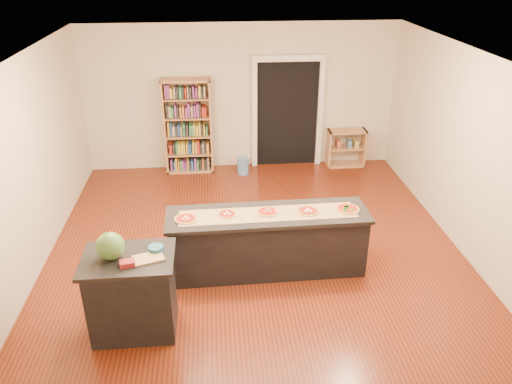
{
  "coord_description": "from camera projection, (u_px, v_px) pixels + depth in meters",
  "views": [
    {
      "loc": [
        -0.53,
        -5.9,
        4.03
      ],
      "look_at": [
        0.0,
        0.2,
        1.0
      ],
      "focal_mm": 35.0,
      "sensor_mm": 36.0,
      "label": 1
    }
  ],
  "objects": [
    {
      "name": "doorway",
      "position": [
        287.0,
        107.0,
        9.73
      ],
      "size": [
        1.4,
        0.09,
        2.21
      ],
      "color": "black",
      "rests_on": "room"
    },
    {
      "name": "room",
      "position": [
        257.0,
        171.0,
        6.48
      ],
      "size": [
        6.0,
        7.0,
        2.8
      ],
      "color": "beige",
      "rests_on": "ground"
    },
    {
      "name": "pizza_c",
      "position": [
        268.0,
        212.0,
        6.55
      ],
      "size": [
        0.27,
        0.27,
        0.02
      ],
      "color": "#B08843",
      "rests_on": "kitchen_island"
    },
    {
      "name": "pizza_e",
      "position": [
        347.0,
        209.0,
        6.62
      ],
      "size": [
        0.31,
        0.31,
        0.02
      ],
      "color": "#B08843",
      "rests_on": "kitchen_island"
    },
    {
      "name": "package_red",
      "position": [
        127.0,
        263.0,
        5.26
      ],
      "size": [
        0.18,
        0.14,
        0.06
      ],
      "primitive_type": "cube",
      "rotation": [
        0.0,
        0.0,
        0.21
      ],
      "color": "maroon",
      "rests_on": "side_counter"
    },
    {
      "name": "pizza_d",
      "position": [
        308.0,
        211.0,
        6.57
      ],
      "size": [
        0.3,
        0.3,
        0.02
      ],
      "color": "#B08843",
      "rests_on": "kitchen_island"
    },
    {
      "name": "pizza_b",
      "position": [
        227.0,
        214.0,
        6.5
      ],
      "size": [
        0.26,
        0.26,
        0.02
      ],
      "color": "#B08843",
      "rests_on": "kitchen_island"
    },
    {
      "name": "waste_bin",
      "position": [
        243.0,
        166.0,
        9.75
      ],
      "size": [
        0.23,
        0.23,
        0.33
      ],
      "primitive_type": "cylinder",
      "color": "#557FBF",
      "rests_on": "ground"
    },
    {
      "name": "low_shelf",
      "position": [
        346.0,
        148.0,
        10.03
      ],
      "size": [
        0.76,
        0.32,
        0.76
      ],
      "primitive_type": "cube",
      "color": "tan",
      "rests_on": "ground"
    },
    {
      "name": "bookshelf",
      "position": [
        188.0,
        127.0,
        9.54
      ],
      "size": [
        0.92,
        0.33,
        1.84
      ],
      "primitive_type": "cube",
      "color": "tan",
      "rests_on": "ground"
    },
    {
      "name": "watermelon",
      "position": [
        110.0,
        246.0,
        5.33
      ],
      "size": [
        0.31,
        0.31,
        0.31
      ],
      "primitive_type": "sphere",
      "color": "#144214",
      "rests_on": "side_counter"
    },
    {
      "name": "kitchen_island",
      "position": [
        268.0,
        242.0,
        6.73
      ],
      "size": [
        2.67,
        0.72,
        0.88
      ],
      "rotation": [
        0.0,
        0.0,
        0.02
      ],
      "color": "black",
      "rests_on": "ground"
    },
    {
      "name": "side_counter",
      "position": [
        132.0,
        294.0,
        5.63
      ],
      "size": [
        1.0,
        0.73,
        0.99
      ],
      "rotation": [
        0.0,
        0.0,
        0.01
      ],
      "color": "black",
      "rests_on": "ground"
    },
    {
      "name": "kraft_paper",
      "position": [
        268.0,
        214.0,
        6.52
      ],
      "size": [
        2.32,
        0.47,
        0.0
      ],
      "primitive_type": "cube",
      "rotation": [
        0.0,
        0.0,
        0.02
      ],
      "color": "#977D4E",
      "rests_on": "kitchen_island"
    },
    {
      "name": "pizza_a",
      "position": [
        186.0,
        219.0,
        6.39
      ],
      "size": [
        0.28,
        0.28,
        0.02
      ],
      "color": "#B08843",
      "rests_on": "kitchen_island"
    },
    {
      "name": "cutting_board",
      "position": [
        149.0,
        258.0,
        5.38
      ],
      "size": [
        0.37,
        0.3,
        0.02
      ],
      "primitive_type": "cube",
      "rotation": [
        0.0,
        0.0,
        0.31
      ],
      "color": "tan",
      "rests_on": "side_counter"
    },
    {
      "name": "package_teal",
      "position": [
        156.0,
        249.0,
        5.51
      ],
      "size": [
        0.17,
        0.17,
        0.06
      ],
      "primitive_type": "cylinder",
      "color": "#195966",
      "rests_on": "side_counter"
    }
  ]
}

